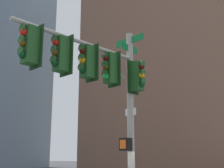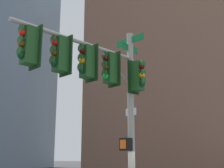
# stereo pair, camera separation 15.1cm
# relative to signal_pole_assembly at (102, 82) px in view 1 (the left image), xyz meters

# --- Properties ---
(signal_pole_assembly) EXTENTS (2.21, 4.64, 6.63)m
(signal_pole_assembly) POSITION_rel_signal_pole_assembly_xyz_m (0.00, 0.00, 0.00)
(signal_pole_assembly) COLOR #9E998C
(signal_pole_assembly) RESTS_ON ground_plane
(building_brick_nearside) EXTENTS (25.28, 16.06, 39.04)m
(building_brick_nearside) POSITION_rel_signal_pole_assembly_xyz_m (-9.68, 44.26, 14.91)
(building_brick_nearside) COLOR #845B47
(building_brick_nearside) RESTS_ON ground_plane
(building_brick_midblock) EXTENTS (18.34, 16.05, 49.16)m
(building_brick_midblock) POSITION_rel_signal_pole_assembly_xyz_m (-6.83, 47.39, 19.97)
(building_brick_midblock) COLOR #4C3328
(building_brick_midblock) RESTS_ON ground_plane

